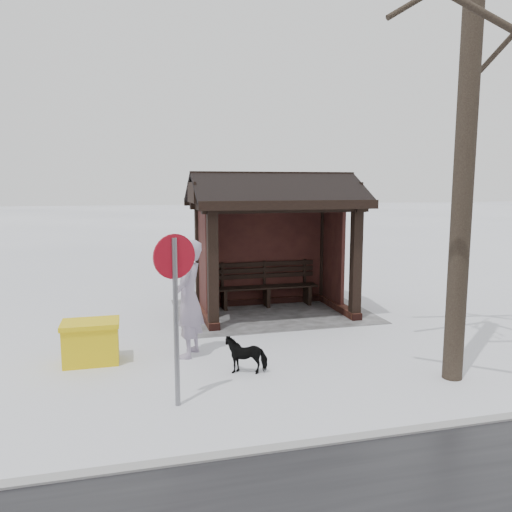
% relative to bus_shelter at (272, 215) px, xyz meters
% --- Properties ---
extents(ground, '(120.00, 120.00, 0.00)m').
position_rel_bus_shelter_xyz_m(ground, '(0.00, 0.16, -2.17)').
color(ground, white).
rests_on(ground, ground).
extents(kerb, '(120.00, 0.15, 0.06)m').
position_rel_bus_shelter_xyz_m(kerb, '(0.00, 5.66, -2.16)').
color(kerb, gray).
rests_on(kerb, ground).
extents(trampled_patch, '(4.20, 3.20, 0.02)m').
position_rel_bus_shelter_xyz_m(trampled_patch, '(0.00, -0.04, -2.16)').
color(trampled_patch, gray).
rests_on(trampled_patch, ground).
extents(bus_shelter, '(3.60, 2.40, 3.09)m').
position_rel_bus_shelter_xyz_m(bus_shelter, '(0.00, 0.00, 0.00)').
color(bus_shelter, '#381814').
rests_on(bus_shelter, ground).
extents(pedestrian, '(0.71, 0.83, 1.93)m').
position_rel_bus_shelter_xyz_m(pedestrian, '(2.13, 2.43, -1.20)').
color(pedestrian, '#95889F').
rests_on(pedestrian, ground).
extents(dog, '(0.70, 0.45, 0.55)m').
position_rel_bus_shelter_xyz_m(dog, '(1.38, 3.36, -1.89)').
color(dog, black).
rests_on(dog, ground).
extents(grit_bin, '(0.89, 0.61, 0.68)m').
position_rel_bus_shelter_xyz_m(grit_bin, '(3.68, 2.39, -1.82)').
color(grit_bin, yellow).
rests_on(grit_bin, ground).
extents(road_sign, '(0.54, 0.24, 2.22)m').
position_rel_bus_shelter_xyz_m(road_sign, '(2.50, 4.27, -0.55)').
color(road_sign, slate).
rests_on(road_sign, ground).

